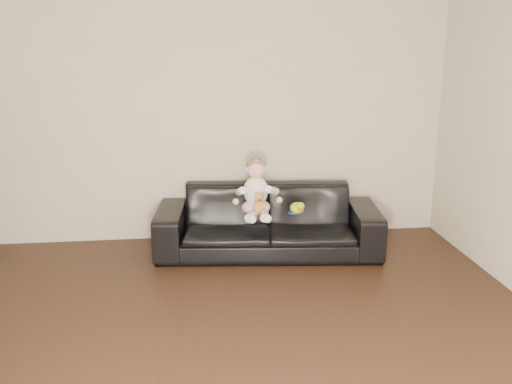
{
  "coord_description": "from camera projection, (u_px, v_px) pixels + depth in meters",
  "views": [
    {
      "loc": [
        -0.09,
        -2.9,
        2.01
      ],
      "look_at": [
        0.51,
        2.15,
        0.63
      ],
      "focal_mm": 40.0,
      "sensor_mm": 36.0,
      "label": 1
    }
  ],
  "objects": [
    {
      "name": "baby",
      "position": [
        256.0,
        191.0,
        5.25
      ],
      "size": [
        0.4,
        0.48,
        0.54
      ],
      "rotation": [
        0.0,
        0.0,
        -0.25
      ],
      "color": "silver",
      "rests_on": "sofa"
    },
    {
      "name": "toy_rattle",
      "position": [
        301.0,
        210.0,
        5.36
      ],
      "size": [
        0.09,
        0.09,
        0.07
      ],
      "primitive_type": "sphere",
      "rotation": [
        0.0,
        0.0,
        0.41
      ],
      "color": "red",
      "rests_on": "sofa"
    },
    {
      "name": "sofa",
      "position": [
        268.0,
        221.0,
        5.46
      ],
      "size": [
        2.19,
        1.04,
        0.62
      ],
      "primitive_type": "imported",
      "rotation": [
        0.0,
        0.0,
        -0.1
      ],
      "color": "black",
      "rests_on": "floor"
    },
    {
      "name": "toy_blue_disc",
      "position": [
        293.0,
        212.0,
        5.37
      ],
      "size": [
        0.12,
        0.12,
        0.01
      ],
      "primitive_type": "cylinder",
      "rotation": [
        0.0,
        0.0,
        -0.32
      ],
      "color": "blue",
      "rests_on": "sofa"
    },
    {
      "name": "wall_back",
      "position": [
        197.0,
        112.0,
        5.61
      ],
      "size": [
        5.0,
        0.0,
        5.0
      ],
      "primitive_type": "plane",
      "rotation": [
        1.57,
        0.0,
        0.0
      ],
      "color": "beige",
      "rests_on": "ground"
    },
    {
      "name": "teddy_bear",
      "position": [
        259.0,
        203.0,
        5.12
      ],
      "size": [
        0.1,
        0.11,
        0.19
      ],
      "rotation": [
        0.0,
        0.0,
        0.01
      ],
      "color": "#BA7C35",
      "rests_on": "sofa"
    },
    {
      "name": "toy_green",
      "position": [
        297.0,
        208.0,
        5.35
      ],
      "size": [
        0.15,
        0.17,
        0.11
      ],
      "primitive_type": "ellipsoid",
      "rotation": [
        0.0,
        0.0,
        -0.11
      ],
      "color": "#C1D819",
      "rests_on": "sofa"
    }
  ]
}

